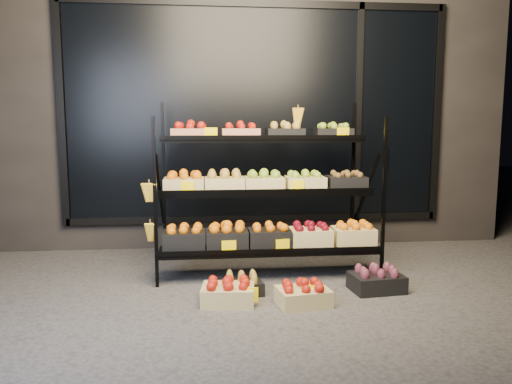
{
  "coord_description": "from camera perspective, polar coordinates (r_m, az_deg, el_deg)",
  "views": [
    {
      "loc": [
        -0.6,
        -4.16,
        1.43
      ],
      "look_at": [
        -0.11,
        0.55,
        0.79
      ],
      "focal_mm": 35.0,
      "sensor_mm": 36.0,
      "label": 1
    }
  ],
  "objects": [
    {
      "name": "floor_crate_right",
      "position": [
        4.49,
        13.61,
        -9.71
      ],
      "size": [
        0.47,
        0.37,
        0.21
      ],
      "rotation": [
        0.0,
        0.0,
        0.11
      ],
      "color": "black",
      "rests_on": "ground"
    },
    {
      "name": "floor_crate_left",
      "position": [
        4.09,
        -3.21,
        -11.29
      ],
      "size": [
        0.45,
        0.35,
        0.21
      ],
      "rotation": [
        0.0,
        0.0,
        -0.11
      ],
      "color": "#D1BD78",
      "rests_on": "ground"
    },
    {
      "name": "floor_crate_midleft",
      "position": [
        4.29,
        -1.65,
        -10.56
      ],
      "size": [
        0.38,
        0.31,
        0.18
      ],
      "rotation": [
        0.0,
        0.0,
        0.21
      ],
      "color": "black",
      "rests_on": "ground"
    },
    {
      "name": "tag_floor_a",
      "position": [
        4.01,
        -0.7,
        -12.22
      ],
      "size": [
        0.13,
        0.01,
        0.12
      ],
      "primitive_type": "cube",
      "color": "#FCDB00",
      "rests_on": "ground"
    },
    {
      "name": "floor_crate_midright",
      "position": [
        4.06,
        5.4,
        -11.49
      ],
      "size": [
        0.44,
        0.36,
        0.2
      ],
      "rotation": [
        0.0,
        0.0,
        0.16
      ],
      "color": "#D1BD78",
      "rests_on": "ground"
    },
    {
      "name": "building",
      "position": [
        6.78,
        -0.9,
        10.4
      ],
      "size": [
        6.0,
        2.08,
        3.5
      ],
      "color": "#2D2826",
      "rests_on": "ground"
    },
    {
      "name": "display_rack",
      "position": [
        4.84,
        1.05,
        0.08
      ],
      "size": [
        2.18,
        1.02,
        1.71
      ],
      "color": "black",
      "rests_on": "ground"
    },
    {
      "name": "ground",
      "position": [
        4.44,
        2.14,
        -11.08
      ],
      "size": [
        24.0,
        24.0,
        0.0
      ],
      "primitive_type": "plane",
      "color": "#514F4C",
      "rests_on": "ground"
    },
    {
      "name": "tag_floor_b",
      "position": [
        4.08,
        6.12,
        -11.92
      ],
      "size": [
        0.13,
        0.01,
        0.12
      ],
      "primitive_type": "cube",
      "color": "#FCDB00",
      "rests_on": "ground"
    }
  ]
}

